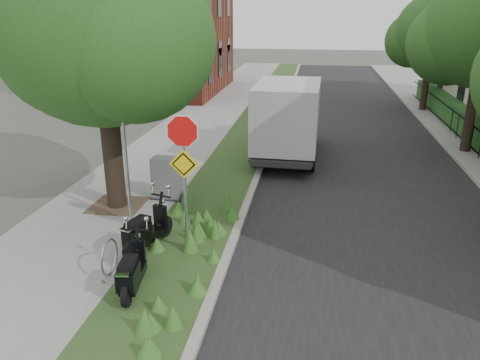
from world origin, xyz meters
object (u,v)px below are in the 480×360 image
object	(u,v)px
scooter_far	(131,276)
utility_cabinet	(167,179)
scooter_near	(143,235)
sign_assembly	(184,157)
box_truck	(288,116)

from	to	relation	value
scooter_far	utility_cabinet	world-z (taller)	utility_cabinet
scooter_near	utility_cabinet	size ratio (longest dim) A/B	1.42
utility_cabinet	sign_assembly	bearing A→B (deg)	-65.02
utility_cabinet	scooter_far	bearing A→B (deg)	-80.50
box_truck	utility_cabinet	world-z (taller)	box_truck
utility_cabinet	scooter_near	bearing A→B (deg)	-81.97
scooter_near	sign_assembly	bearing A→B (deg)	9.16
scooter_far	sign_assembly	bearing A→B (deg)	71.29
scooter_near	utility_cabinet	distance (m)	3.20
box_truck	utility_cabinet	size ratio (longest dim) A/B	4.51
box_truck	scooter_far	bearing A→B (deg)	-103.43
scooter_near	scooter_far	world-z (taller)	scooter_near
scooter_near	box_truck	bearing A→B (deg)	71.67
sign_assembly	box_truck	world-z (taller)	sign_assembly
sign_assembly	scooter_near	size ratio (longest dim) A/B	1.90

